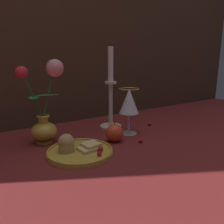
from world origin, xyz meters
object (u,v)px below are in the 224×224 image
object	(u,v)px
wine_glass	(129,103)
apple_beside_vase	(115,133)
vase	(45,112)
candlestick	(111,99)
plate_with_pastries	(78,150)

from	to	relation	value
wine_glass	apple_beside_vase	size ratio (longest dim) A/B	2.39
vase	candlestick	world-z (taller)	candlestick
vase	plate_with_pastries	world-z (taller)	vase
vase	wine_glass	world-z (taller)	vase
vase	wine_glass	xyz separation A→B (m)	(0.31, -0.09, 0.01)
plate_with_pastries	candlestick	bearing A→B (deg)	36.68
plate_with_pastries	wine_glass	xyz separation A→B (m)	(0.26, 0.07, 0.11)
apple_beside_vase	vase	bearing A→B (deg)	148.38
vase	plate_with_pastries	distance (m)	0.19
vase	candlestick	distance (m)	0.29
candlestick	apple_beside_vase	xyz separation A→B (m)	(-0.08, -0.15, -0.10)
vase	plate_with_pastries	bearing A→B (deg)	-72.38
vase	plate_with_pastries	size ratio (longest dim) A/B	1.41
plate_with_pastries	apple_beside_vase	distance (m)	0.16
apple_beside_vase	wine_glass	bearing A→B (deg)	23.24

